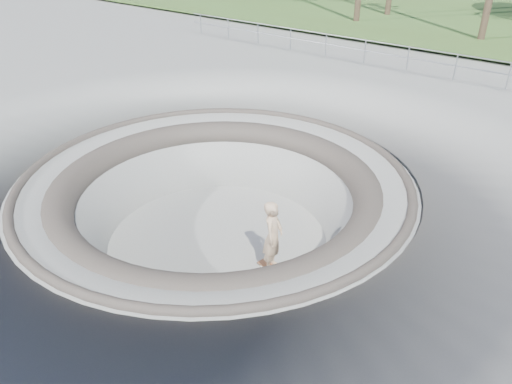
{
  "coord_description": "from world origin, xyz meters",
  "views": [
    {
      "loc": [
        7.99,
        -8.39,
        6.1
      ],
      "look_at": [
        1.19,
        0.21,
        -0.1
      ],
      "focal_mm": 35.0,
      "sensor_mm": 36.0,
      "label": 1
    }
  ],
  "objects": [
    {
      "name": "ground",
      "position": [
        0.0,
        0.0,
        0.0
      ],
      "size": [
        180.0,
        180.0,
        0.0
      ],
      "primitive_type": "plane",
      "color": "#959691",
      "rests_on": "ground"
    },
    {
      "name": "skate_bowl",
      "position": [
        0.0,
        0.0,
        -1.83
      ],
      "size": [
        14.0,
        14.0,
        4.1
      ],
      "color": "#959691",
      "rests_on": "ground"
    },
    {
      "name": "safety_railing",
      "position": [
        0.0,
        12.0,
        0.69
      ],
      "size": [
        25.0,
        0.06,
        1.03
      ],
      "color": "gray",
      "rests_on": "ground"
    },
    {
      "name": "skateboard",
      "position": [
        2.07,
        -0.23,
        -1.83
      ],
      "size": [
        0.9,
        0.36,
        0.09
      ],
      "color": "brown",
      "rests_on": "ground"
    },
    {
      "name": "skater",
      "position": [
        2.07,
        -0.23,
        -0.84
      ],
      "size": [
        0.67,
        0.82,
        1.93
      ],
      "primitive_type": "imported",
      "rotation": [
        0.0,
        0.0,
        1.91
      ],
      "color": "#D2AD87",
      "rests_on": "skateboard"
    }
  ]
}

